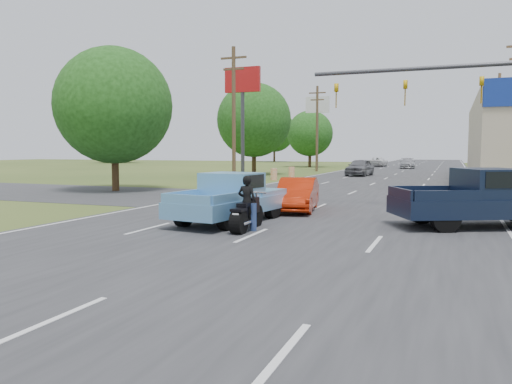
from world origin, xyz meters
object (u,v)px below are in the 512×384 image
at_px(rider, 247,205).
at_px(blue_pickup, 232,197).
at_px(navy_pickup, 489,198).
at_px(motorcycle, 246,215).
at_px(distant_car_grey, 360,167).
at_px(distant_car_white, 378,162).
at_px(red_convertible, 297,195).
at_px(distant_car_silver, 407,163).

xyz_separation_m(rider, blue_pickup, (-1.25, 1.65, 0.06)).
height_order(blue_pickup, navy_pickup, navy_pickup).
bearing_deg(motorcycle, distant_car_grey, 93.40).
relative_size(distant_car_grey, distant_car_white, 0.96).
relative_size(rider, distant_car_white, 0.32).
bearing_deg(blue_pickup, red_convertible, 79.72).
bearing_deg(navy_pickup, red_convertible, -130.34).
bearing_deg(red_convertible, motorcycle, -99.41).
bearing_deg(blue_pickup, rider, -45.37).
height_order(red_convertible, motorcycle, red_convertible).
bearing_deg(motorcycle, blue_pickup, 125.45).
distance_m(rider, distant_car_silver, 56.75).
height_order(distant_car_grey, distant_car_white, distant_car_grey).
xyz_separation_m(distant_car_grey, distant_car_white, (-2.09, 27.89, -0.13)).
height_order(rider, distant_car_white, rider).
xyz_separation_m(motorcycle, blue_pickup, (-1.25, 1.72, 0.36)).
bearing_deg(red_convertible, rider, -99.42).
bearing_deg(distant_car_grey, red_convertible, -80.17).
relative_size(red_convertible, rider, 2.51).
bearing_deg(rider, navy_pickup, -153.85).
height_order(blue_pickup, distant_car_white, blue_pickup).
height_order(blue_pickup, distant_car_silver, blue_pickup).
height_order(red_convertible, distant_car_white, distant_car_white).
xyz_separation_m(red_convertible, blue_pickup, (-1.24, -3.87, 0.20)).
xyz_separation_m(red_convertible, distant_car_silver, (0.22, 51.24, 0.02)).
bearing_deg(motorcycle, distant_car_silver, 89.14).
bearing_deg(blue_pickup, distant_car_silver, 95.92).
bearing_deg(navy_pickup, rider, -88.62).
xyz_separation_m(motorcycle, rider, (-0.00, 0.07, 0.30)).
xyz_separation_m(red_convertible, distant_car_white, (-4.54, 57.11, 0.03)).
bearing_deg(rider, motorcycle, 90.00).
distance_m(motorcycle, distant_car_silver, 56.82).
relative_size(navy_pickup, distant_car_silver, 1.28).
relative_size(navy_pickup, distant_car_grey, 1.27).
xyz_separation_m(navy_pickup, distant_car_white, (-11.70, 59.02, -0.27)).
relative_size(red_convertible, blue_pickup, 0.76).
bearing_deg(red_convertible, blue_pickup, -117.28).
bearing_deg(blue_pickup, distant_car_grey, 99.55).
relative_size(motorcycle, navy_pickup, 0.37).
distance_m(red_convertible, distant_car_white, 57.29).
distance_m(rider, distant_car_grey, 34.83).
bearing_deg(navy_pickup, motorcycle, -88.19).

